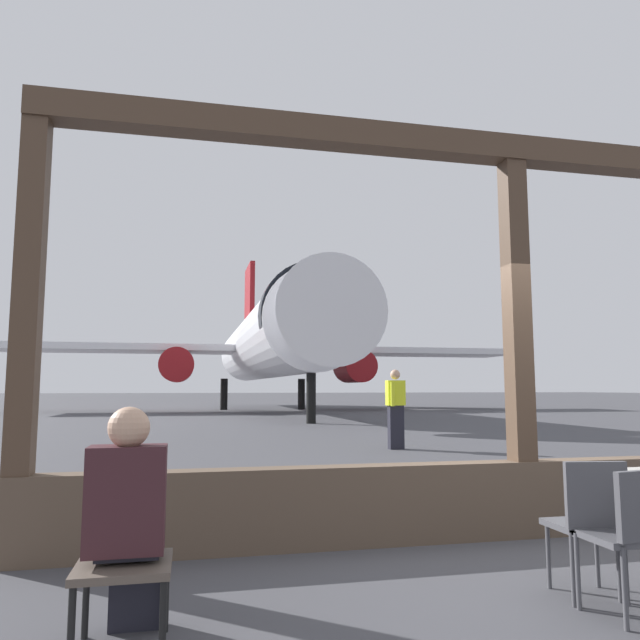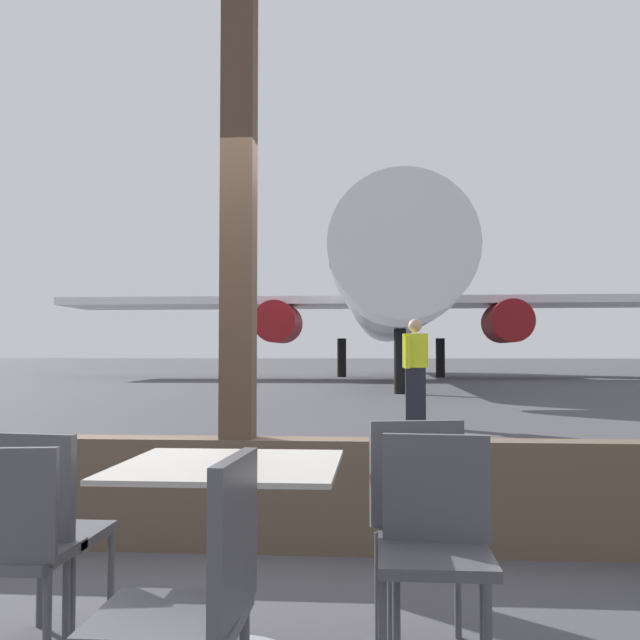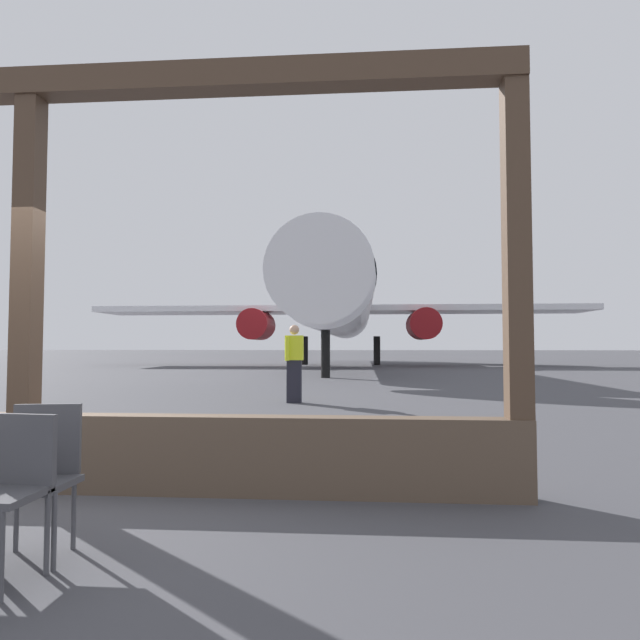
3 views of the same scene
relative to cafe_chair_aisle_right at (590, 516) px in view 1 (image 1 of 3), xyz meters
name	(u,v)px [view 1 (image 1 of 3)]	position (x,y,z in m)	size (l,w,h in m)	color
ground_plane	(229,406)	(0.49, 41.59, -0.52)	(220.00, 220.00, 0.00)	#424247
window_frame	(520,391)	(0.49, 1.59, 0.79)	(8.78, 0.24, 3.76)	brown
cafe_chair_aisle_right	(590,516)	(0.00, 0.00, 0.00)	(0.44, 0.44, 0.88)	#4C4C51
cafe_chair_side_extra	(630,528)	(0.03, -0.33, 0.00)	(0.44, 0.44, 0.86)	#4C4C51
lounge_bench	(124,574)	(-2.84, -0.11, -0.14)	(0.48, 0.48, 0.44)	brown
seated_passenger	(129,513)	(-2.83, -0.04, 0.15)	(0.40, 0.47, 1.24)	black
airplane	(271,343)	(2.01, 30.04, 3.35)	(31.27, 29.92, 10.88)	silver
ground_crew_worker	(396,408)	(1.96, 9.13, 0.38)	(0.40, 0.49, 1.74)	black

